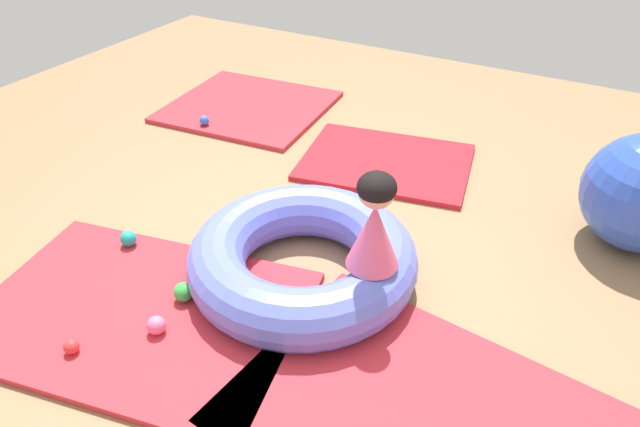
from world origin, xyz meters
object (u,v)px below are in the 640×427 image
Objects in this scene: play_ball_green at (184,292)px; inflatable_cushion at (303,258)px; play_ball_teal at (128,239)px; play_ball_pink at (156,325)px; child_in_pink at (375,222)px; play_ball_red at (71,347)px; play_ball_blue at (204,121)px.

inflatable_cushion is at bearing 46.80° from play_ball_green.
play_ball_green is 0.64m from play_ball_teal.
play_ball_teal is at bearing 160.88° from play_ball_green.
play_ball_green is at bearing 98.26° from play_ball_pink.
inflatable_cushion is at bearing 60.40° from play_ball_pink.
inflatable_cushion is 0.60m from child_in_pink.
play_ball_pink is 0.79m from play_ball_teal.
play_ball_pink is 1.29× the size of play_ball_red.
play_ball_pink is at bearing 132.77° from child_in_pink.
play_ball_pink is (-0.42, -0.74, -0.07)m from inflatable_cushion.
inflatable_cushion is 17.15× the size of play_ball_red.
play_ball_pink is at bearing 48.04° from play_ball_red.
play_ball_teal reaches higher than play_ball_red.
play_ball_pink reaches higher than play_ball_blue.
child_in_pink is 1.58m from play_ball_red.
play_ball_red is (1.02, -2.30, -0.00)m from play_ball_blue.
play_ball_teal is at bearing 116.22° from play_ball_red.
inflatable_cushion is 2.43× the size of child_in_pink.
child_in_pink is at bearing -31.24° from play_ball_blue.
play_ball_blue is 0.77× the size of play_ball_green.
play_ball_green is at bearing -133.20° from inflatable_cushion.
play_ball_blue is (-2.14, 1.30, -0.50)m from child_in_pink.
play_ball_green is 1.43× the size of play_ball_red.
play_ball_green reaches higher than play_ball_teal.
child_in_pink is at bearing 41.90° from play_ball_red.
play_ball_blue is (-1.71, 1.27, -0.08)m from inflatable_cushion.
play_ball_blue is at bearing 143.50° from inflatable_cushion.
inflatable_cushion reaches higher than play_ball_teal.
play_ball_red is at bearing 135.01° from child_in_pink.
child_in_pink is 5.41× the size of play_ball_teal.
child_in_pink is 6.43× the size of play_ball_blue.
play_ball_teal is (-0.64, 0.46, 0.00)m from play_ball_pink.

